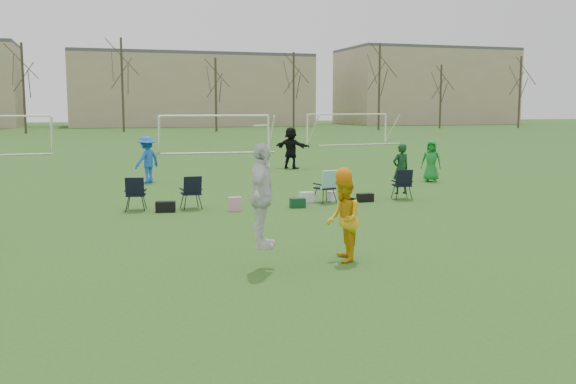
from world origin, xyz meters
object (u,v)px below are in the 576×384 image
object	(u,v)px
fielder_blue	(147,160)
goal_right	(348,120)
fielder_black	(291,148)
fielder_green_far	(431,161)
goal_mid	(215,123)
center_contest	(300,206)

from	to	relation	value
fielder_blue	goal_right	size ratio (longest dim) A/B	0.25
fielder_blue	fielder_black	xyz separation A→B (m)	(7.14, 4.01, 0.09)
fielder_green_far	goal_right	distance (m)	26.76
goal_mid	center_contest	bearing A→B (deg)	-93.74
center_contest	goal_mid	size ratio (longest dim) A/B	0.35
fielder_green_far	goal_mid	world-z (taller)	goal_mid
fielder_blue	center_contest	bearing A→B (deg)	55.53
fielder_black	goal_right	world-z (taller)	goal_right
goal_right	center_contest	bearing A→B (deg)	-121.54
fielder_blue	center_contest	size ratio (longest dim) A/B	0.69
center_contest	goal_right	world-z (taller)	center_contest
goal_right	fielder_black	bearing A→B (deg)	-127.47
goal_mid	goal_right	distance (m)	13.42
fielder_green_far	goal_mid	distance (m)	20.46
fielder_blue	fielder_black	distance (m)	8.19
fielder_black	fielder_green_far	bearing A→B (deg)	166.32
goal_right	goal_mid	bearing A→B (deg)	-161.43
center_contest	goal_right	xyz separation A→B (m)	(16.26, 37.32, 0.80)
fielder_blue	fielder_black	bearing A→B (deg)	168.58
fielder_green_far	fielder_blue	bearing A→B (deg)	-156.89
fielder_blue	center_contest	world-z (taller)	center_contest
fielder_blue	goal_right	xyz separation A→B (m)	(17.84, 22.95, 1.01)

